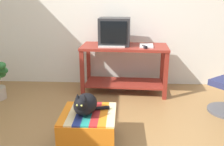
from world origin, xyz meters
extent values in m
cube|color=silver|center=(0.00, 2.05, 1.30)|extent=(8.00, 0.10, 2.60)
cube|color=maroon|center=(-0.46, 1.37, 0.36)|extent=(0.06, 0.06, 0.73)
cube|color=maroon|center=(0.81, 1.30, 0.36)|extent=(0.06, 0.06, 0.73)
cube|color=maroon|center=(0.83, 1.83, 0.36)|extent=(0.06, 0.06, 0.73)
cube|color=maroon|center=(-0.43, 1.90, 0.36)|extent=(0.06, 0.06, 0.73)
cube|color=maroon|center=(0.19, 1.60, 0.15)|extent=(1.26, 0.58, 0.02)
cube|color=maroon|center=(0.19, 1.60, 0.75)|extent=(1.37, 0.67, 0.04)
cube|color=#28282B|center=(0.03, 1.64, 0.78)|extent=(0.35, 0.27, 0.02)
cube|color=#28282B|center=(0.03, 1.64, 0.98)|extent=(0.49, 0.39, 0.43)
cube|color=black|center=(0.02, 1.45, 0.99)|extent=(0.39, 0.03, 0.33)
cube|color=beige|center=(-0.01, 1.47, 0.78)|extent=(0.40, 0.16, 0.02)
cube|color=white|center=(0.52, 1.54, 0.78)|extent=(0.22, 0.28, 0.03)
cube|color=#4C4238|center=(-0.18, 0.08, 0.17)|extent=(0.53, 0.51, 0.34)
cube|color=orange|center=(-0.18, -0.20, 0.20)|extent=(0.56, 0.01, 0.27)
cube|color=orange|center=(-0.42, 0.08, 0.35)|extent=(0.08, 0.55, 0.02)
cube|color=beige|center=(-0.34, 0.08, 0.35)|extent=(0.08, 0.55, 0.02)
cube|color=navy|center=(-0.26, 0.08, 0.35)|extent=(0.08, 0.55, 0.02)
cube|color=#1E897A|center=(-0.18, 0.08, 0.35)|extent=(0.08, 0.55, 0.02)
cube|color=#AD2323|center=(-0.10, 0.08, 0.35)|extent=(0.08, 0.55, 0.02)
cube|color=orange|center=(-0.02, 0.08, 0.35)|extent=(0.08, 0.55, 0.02)
cube|color=beige|center=(0.06, 0.08, 0.35)|extent=(0.08, 0.55, 0.02)
ellipsoid|color=black|center=(-0.21, 0.07, 0.46)|extent=(0.28, 0.36, 0.21)
sphere|color=black|center=(-0.22, -0.05, 0.52)|extent=(0.13, 0.13, 0.13)
cylinder|color=black|center=(-0.09, 0.14, 0.38)|extent=(0.26, 0.11, 0.04)
cone|color=black|center=(-0.26, -0.05, 0.59)|extent=(0.05, 0.05, 0.06)
cone|color=black|center=(-0.19, -0.06, 0.59)|extent=(0.05, 0.05, 0.06)
sphere|color=#C6D151|center=(-0.26, -0.11, 0.53)|extent=(0.02, 0.02, 0.02)
sphere|color=#C6D151|center=(-0.21, -0.11, 0.53)|extent=(0.02, 0.02, 0.02)
ellipsoid|color=#2D7033|center=(-1.63, 1.21, 0.53)|extent=(0.13, 0.13, 0.12)
ellipsoid|color=#2D7033|center=(-1.68, 1.29, 0.43)|extent=(0.19, 0.11, 0.12)
cube|color=black|center=(0.49, 1.41, 0.79)|extent=(0.08, 0.12, 0.04)
camera|label=1|loc=(0.18, -2.21, 1.52)|focal=39.48mm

